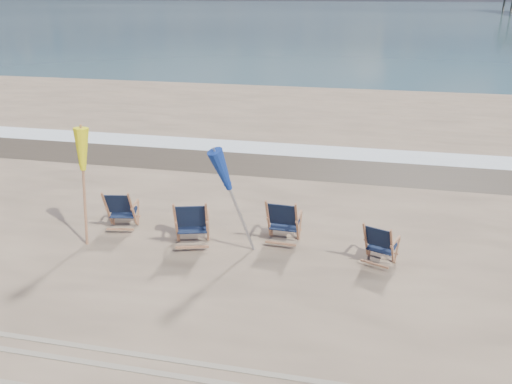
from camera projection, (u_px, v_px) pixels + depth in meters
ocean at (359, 11)px, 125.17m from camera, size 400.00×400.00×0.00m
surf_foam at (294, 150)px, 16.65m from camera, size 200.00×1.40×0.01m
wet_sand_strip at (287, 164)px, 15.29m from camera, size 200.00×2.60×0.00m
beach_chair_0 at (133, 211)px, 10.85m from camera, size 0.75×0.82×1.00m
beach_chair_1 at (207, 224)px, 10.09m from camera, size 0.90×0.97×1.12m
beach_chair_2 at (297, 224)px, 10.16m from camera, size 0.72×0.81×1.08m
beach_chair_3 at (392, 248)px, 9.35m from camera, size 0.80×0.84×0.93m
umbrella_yellow at (79, 157)px, 9.82m from camera, size 0.30×0.30×2.45m
umbrella_blue at (236, 168)px, 9.38m from camera, size 0.30×0.30×2.38m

